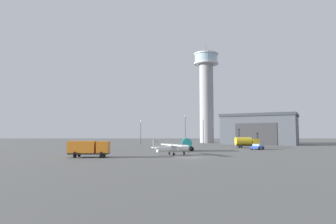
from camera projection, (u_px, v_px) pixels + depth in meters
ground_plane at (188, 157)px, 46.92m from camera, size 400.00×400.00×0.00m
control_tower at (206, 91)px, 125.14m from camera, size 10.53×10.53×42.49m
hangar at (260, 129)px, 105.30m from camera, size 30.42×26.83×10.88m
airplane_white at (172, 148)px, 51.39m from camera, size 7.24×9.15×2.76m
truck_box_orange at (89, 148)px, 46.69m from camera, size 6.39×3.30×2.60m
truck_fuel_tanker_teal at (187, 144)px, 64.31m from camera, size 3.10×5.87×2.84m
truck_fuel_tanker_yellow at (246, 142)px, 78.42m from camera, size 6.29×3.22×2.88m
car_blue at (257, 147)px, 69.69m from camera, size 4.06×4.53×1.37m
car_green at (84, 145)px, 79.28m from camera, size 2.29×4.29×1.37m
light_post_west at (141, 130)px, 101.66m from camera, size 0.44×0.44×8.29m
light_post_east at (185, 128)px, 98.86m from camera, size 0.44×0.44×10.11m
light_post_centre at (203, 130)px, 96.00m from camera, size 0.44×0.44×8.66m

